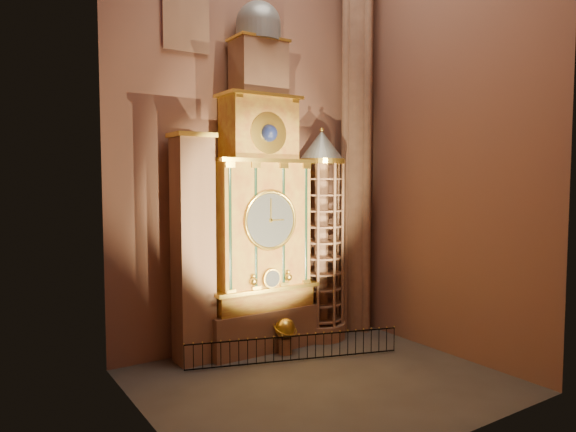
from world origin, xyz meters
TOP-DOWN VIEW (x-y plane):
  - floor at (0.00, 0.00)m, footprint 14.00×14.00m
  - wall_back at (0.00, 6.00)m, footprint 22.00×0.00m
  - wall_left at (-7.00, 0.00)m, footprint 0.00×22.00m
  - wall_right at (7.00, 0.00)m, footprint 0.00×22.00m
  - astronomical_clock at (0.00, 4.96)m, footprint 5.60×2.41m
  - portrait_tower at (-3.40, 4.98)m, footprint 1.80×1.60m
  - stair_turret at (3.50, 4.70)m, footprint 2.50×2.50m
  - gothic_pier at (6.10, 5.00)m, footprint 2.04×2.04m
  - celestial_globe at (0.57, 3.59)m, footprint 1.46×1.42m
  - iron_railing at (0.34, 2.44)m, footprint 9.30×3.09m

SIDE VIEW (x-z plane):
  - floor at x=0.00m, z-range 0.00..0.00m
  - iron_railing at x=0.34m, z-range 0.05..1.20m
  - celestial_globe at x=0.57m, z-range 0.17..1.86m
  - portrait_tower at x=-3.40m, z-range 0.05..10.25m
  - stair_turret at x=3.50m, z-range -0.13..10.67m
  - astronomical_clock at x=0.00m, z-range -1.67..15.03m
  - wall_back at x=0.00m, z-range 0.00..22.00m
  - wall_left at x=-7.00m, z-range 0.00..22.00m
  - wall_right at x=7.00m, z-range 0.00..22.00m
  - gothic_pier at x=6.10m, z-range 0.00..22.00m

